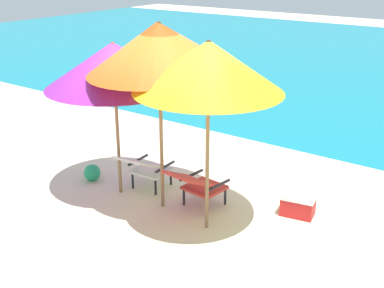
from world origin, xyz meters
name	(u,v)px	position (x,y,z in m)	size (l,w,h in m)	color
ground_plane	(291,128)	(0.00, 4.00, 0.00)	(40.00, 40.00, 0.00)	beige
lounge_chair_left	(145,167)	(-0.54, -0.11, 0.40)	(0.60, 0.91, 0.68)	silver
lounge_chair_right	(197,184)	(0.45, -0.14, 0.40)	(0.63, 0.93, 0.68)	red
beach_umbrella_left	(114,65)	(-0.82, -0.38, 2.00)	(2.40, 2.40, 2.33)	olive
beach_umbrella_center	(159,47)	(0.00, -0.36, 2.33)	(2.76, 2.77, 2.71)	olive
beach_umbrella_right	(208,67)	(0.86, -0.48, 2.20)	(2.42, 2.41, 2.53)	olive
beach_ball	(92,173)	(-1.50, -0.33, 0.14)	(0.27, 0.27, 0.27)	#1E9E60
cooler_box	(298,204)	(1.71, 0.56, 0.16)	(0.52, 0.40, 0.32)	red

